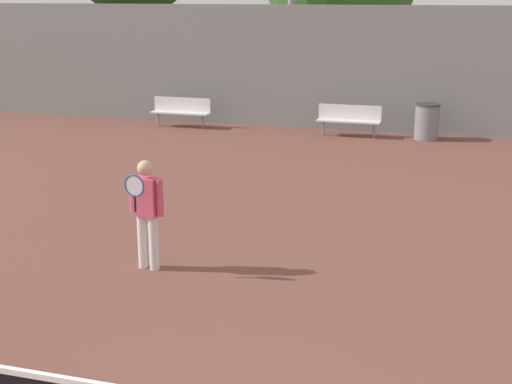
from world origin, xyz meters
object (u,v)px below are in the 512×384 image
(trash_bin, at_px, (427,122))
(tennis_player, at_px, (146,209))
(bench_courtside_near, at_px, (349,117))
(bench_courtside_far, at_px, (181,109))

(trash_bin, bearing_deg, tennis_player, -106.65)
(bench_courtside_near, bearing_deg, bench_courtside_far, 180.00)
(tennis_player, distance_m, bench_courtside_far, 11.16)
(tennis_player, height_order, bench_courtside_near, tennis_player)
(bench_courtside_near, xyz_separation_m, bench_courtside_far, (-4.92, 0.00, 0.00))
(tennis_player, xyz_separation_m, bench_courtside_far, (-3.80, 10.48, -0.37))
(bench_courtside_near, bearing_deg, tennis_player, -96.09)
(bench_courtside_near, relative_size, trash_bin, 1.81)
(bench_courtside_near, distance_m, bench_courtside_far, 4.92)
(bench_courtside_far, height_order, trash_bin, trash_bin)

